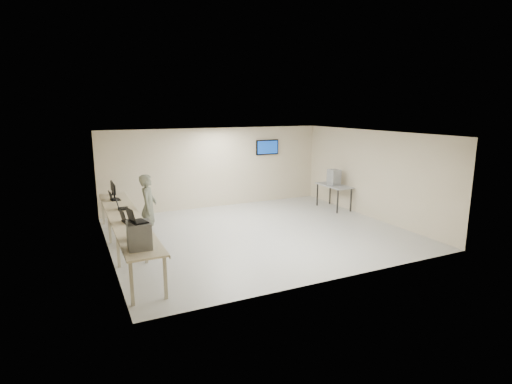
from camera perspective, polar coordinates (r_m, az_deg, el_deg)
name	(u,v)px	position (r m, az deg, el deg)	size (l,w,h in m)	color
room	(259,184)	(11.11, 0.47, 1.19)	(8.01, 7.01, 2.81)	#AAAAAA
workbench	(126,220)	(10.18, -18.09, -3.78)	(0.76, 6.00, 0.90)	beige
equipment_box	(139,235)	(7.80, -16.35, -5.94)	(0.42, 0.48, 0.50)	#5D5E5F
laptop_on_box	(135,219)	(7.70, -16.90, -3.68)	(0.37, 0.42, 0.28)	black
laptop_0	(134,235)	(8.44, -17.00, -5.84)	(0.33, 0.40, 0.31)	black
laptop_1	(127,219)	(9.66, -18.00, -3.68)	(0.37, 0.43, 0.30)	black
laptop_2	(121,207)	(10.94, -18.78, -1.99)	(0.31, 0.37, 0.27)	black
laptop_3	(113,198)	(12.08, -19.72, -0.78)	(0.31, 0.37, 0.27)	black
monitor_near	(114,190)	(12.24, -19.62, 0.29)	(0.19, 0.43, 0.42)	black
monitor_far	(112,187)	(12.78, -19.88, 0.71)	(0.19, 0.42, 0.42)	black
soldier	(149,207)	(11.01, -15.09, -2.12)	(0.65, 0.42, 1.77)	#576145
side_table	(334,187)	(14.20, 11.08, 0.70)	(0.65, 1.40, 0.84)	gray
storage_bins	(334,177)	(14.13, 11.07, 2.07)	(0.35, 0.38, 0.55)	gray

